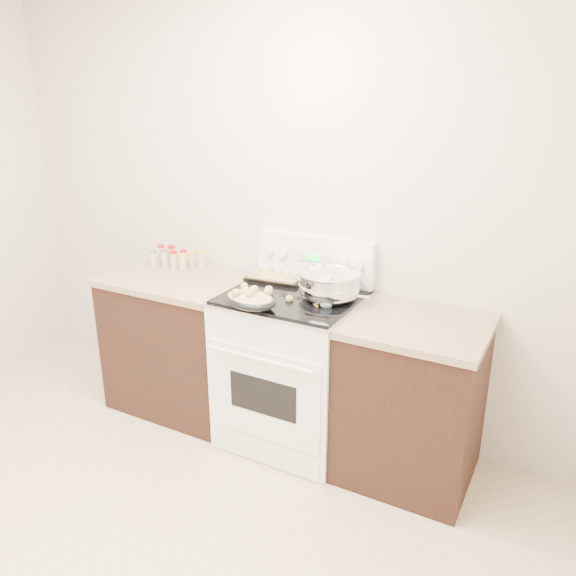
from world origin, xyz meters
The scene contains 10 objects.
room_shell centered at (0.00, 0.00, 1.70)m, with size 4.10×3.60×2.75m.
counter_left centered at (-0.48, 1.43, 0.46)m, with size 0.93×0.67×0.92m.
counter_right centered at (1.08, 1.43, 0.46)m, with size 0.73×0.67×0.92m.
kitchen_range centered at (0.35, 1.42, 0.49)m, with size 0.78×0.73×1.22m.
mixing_bowl centered at (0.56, 1.46, 1.03)m, with size 0.44×0.44×0.21m.
roasting_pan centered at (0.24, 1.14, 0.99)m, with size 0.36×0.29×0.11m.
baking_sheet centered at (0.14, 1.62, 0.96)m, with size 0.37×0.27×0.06m.
wooden_spoon centered at (0.42, 1.35, 0.95)m, with size 0.21×0.20×0.04m.
blue_ladle centered at (0.61, 1.35, 0.98)m, with size 0.24×0.21×0.11m.
spice_jars centered at (-0.63, 1.59, 0.98)m, with size 0.38×0.15×0.13m.
Camera 1 is at (1.76, -1.24, 2.05)m, focal length 35.00 mm.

